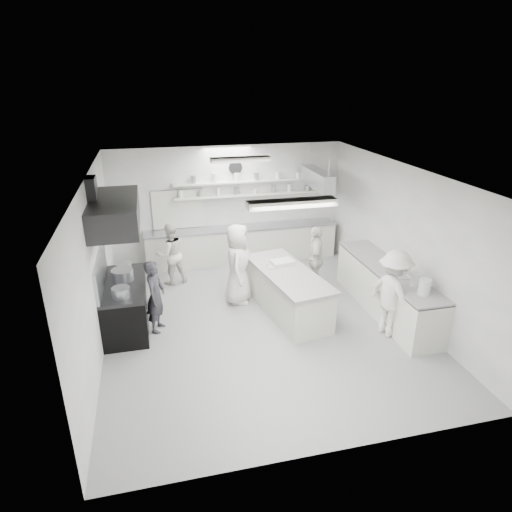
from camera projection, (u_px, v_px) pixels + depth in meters
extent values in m
cube|color=gray|center=(260.00, 321.00, 9.00)|extent=(6.00, 7.00, 0.02)
cube|color=white|center=(261.00, 173.00, 7.86)|extent=(6.00, 7.00, 0.02)
cube|color=silver|center=(228.00, 204.00, 11.58)|extent=(6.00, 0.04, 3.00)
cube|color=silver|center=(332.00, 358.00, 5.28)|extent=(6.00, 0.04, 3.00)
cube|color=silver|center=(95.00, 267.00, 7.78)|extent=(0.04, 7.00, 3.00)
cube|color=silver|center=(403.00, 239.00, 9.08)|extent=(0.04, 7.00, 3.00)
cube|color=black|center=(126.00, 306.00, 8.62)|extent=(0.80, 1.80, 0.90)
cube|color=black|center=(114.00, 212.00, 7.91)|extent=(0.85, 2.00, 0.50)
cube|color=silver|center=(242.00, 244.00, 11.77)|extent=(5.00, 0.60, 0.92)
cube|color=silver|center=(255.00, 194.00, 11.52)|extent=(4.20, 0.26, 0.04)
cube|color=silver|center=(255.00, 181.00, 11.39)|extent=(4.20, 0.26, 0.04)
cube|color=black|center=(178.00, 209.00, 11.30)|extent=(1.30, 0.04, 1.00)
cylinder|color=white|center=(235.00, 167.00, 11.23)|extent=(0.32, 0.05, 0.32)
cube|color=silver|center=(386.00, 291.00, 9.21)|extent=(0.74, 3.30, 0.94)
cube|color=#A3A6AD|center=(317.00, 178.00, 10.72)|extent=(0.30, 1.60, 0.40)
cube|color=silver|center=(292.00, 203.00, 6.26)|extent=(1.30, 0.25, 0.10)
cube|color=silver|center=(241.00, 159.00, 9.50)|extent=(1.30, 0.25, 0.10)
cube|color=silver|center=(287.00, 293.00, 9.18)|extent=(1.26, 2.47, 0.87)
cylinder|color=#A3A6AD|center=(123.00, 276.00, 8.51)|extent=(0.41, 0.41, 0.27)
imported|color=#2F2D33|center=(156.00, 296.00, 8.42)|extent=(0.50, 0.61, 1.45)
imported|color=silver|center=(171.00, 254.00, 10.37)|extent=(0.85, 0.74, 1.49)
imported|color=silver|center=(238.00, 264.00, 9.46)|extent=(0.79, 0.99, 1.77)
imported|color=silver|center=(315.00, 259.00, 10.03)|extent=(0.68, 0.98, 1.54)
imported|color=silver|center=(393.00, 294.00, 8.24)|extent=(0.86, 1.21, 1.70)
imported|color=#A3A6AD|center=(272.00, 268.00, 9.23)|extent=(0.28, 0.28, 0.06)
imported|color=silver|center=(280.00, 279.00, 8.73)|extent=(0.20, 0.20, 0.06)
imported|color=silver|center=(404.00, 278.00, 8.60)|extent=(0.23, 0.23, 0.05)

